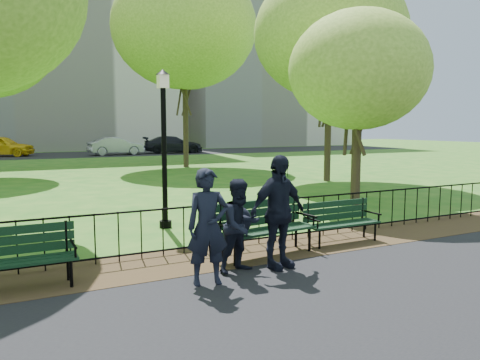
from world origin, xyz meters
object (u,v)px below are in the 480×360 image
sedan_dark (173,145)px  tree_near_e (359,71)px  tree_far_e (184,27)px  person_right (278,212)px  tree_mid_e (330,34)px  sedan_silver (116,146)px  park_bench_right_a (340,217)px  person_left (208,227)px  park_bench_left_a (11,252)px  park_bench_main (253,221)px  lamppost (164,143)px  person_mid (241,226)px  taxi (1,146)px

sedan_dark → tree_near_e: bearing=-177.5°
tree_far_e → person_right: size_ratio=6.02×
tree_mid_e → sedan_dark: 23.86m
sedan_silver → sedan_dark: bearing=-88.7°
tree_mid_e → tree_far_e: bearing=107.7°
park_bench_right_a → person_left: person_left is taller
person_left → person_right: person_right is taller
park_bench_left_a → tree_mid_e: tree_mid_e is taller
park_bench_main → lamppost: bearing=93.0°
tree_mid_e → person_mid: bearing=-133.4°
lamppost → tree_mid_e: tree_mid_e is taller
lamppost → person_right: 4.09m
tree_mid_e → tree_far_e: tree_far_e is taller
lamppost → sedan_silver: size_ratio=0.82×
tree_near_e → tree_mid_e: tree_mid_e is taller
park_bench_right_a → taxi: taxi is taller
sedan_silver → park_bench_right_a: bearing=171.6°
tree_far_e → tree_near_e: bearing=-90.0°
park_bench_right_a → tree_near_e: 6.04m
tree_near_e → person_right: (-5.48, -4.45, -3.05)m
tree_far_e → person_right: (-5.48, -19.16, -6.97)m
lamppost → tree_near_e: (6.18, 0.55, 2.02)m
park_bench_main → person_right: person_right is taller
tree_far_e → person_left: (-6.84, -19.38, -7.04)m
park_bench_right_a → person_right: size_ratio=0.86×
person_mid → taxi: bearing=83.3°
park_bench_main → park_bench_left_a: (-3.87, 0.16, -0.11)m
tree_near_e → sedan_silver: (-1.18, 28.04, -3.26)m
tree_far_e → sedan_silver: 15.18m
tree_near_e → sedan_dark: size_ratio=1.12×
tree_mid_e → person_left: size_ratio=5.12×
person_mid → person_left: bearing=-168.8°
park_bench_right_a → lamppost: (-2.74, 2.99, 1.46)m
taxi → sedan_silver: size_ratio=1.09×
sedan_dark → taxi: bearing=92.9°
lamppost → sedan_dark: lamppost is taller
lamppost → tree_mid_e: 11.68m
tree_near_e → tree_mid_e: size_ratio=0.65×
park_bench_left_a → park_bench_right_a: park_bench_left_a is taller
lamppost → person_mid: lamppost is taller
person_mid → person_right: bearing=-20.6°
park_bench_right_a → lamppost: 4.31m
park_bench_left_a → taxi: size_ratio=0.37×
tree_mid_e → park_bench_left_a: bearing=-144.3°
park_bench_main → park_bench_right_a: (2.16, 0.26, -0.16)m
park_bench_right_a → person_mid: bearing=-163.6°
park_bench_right_a → taxi: (-6.18, 33.83, 0.30)m
person_right → taxi: (-4.14, 34.74, -0.13)m
park_bench_left_a → tree_near_e: size_ratio=0.31×
person_left → person_right: (1.35, 0.21, 0.07)m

